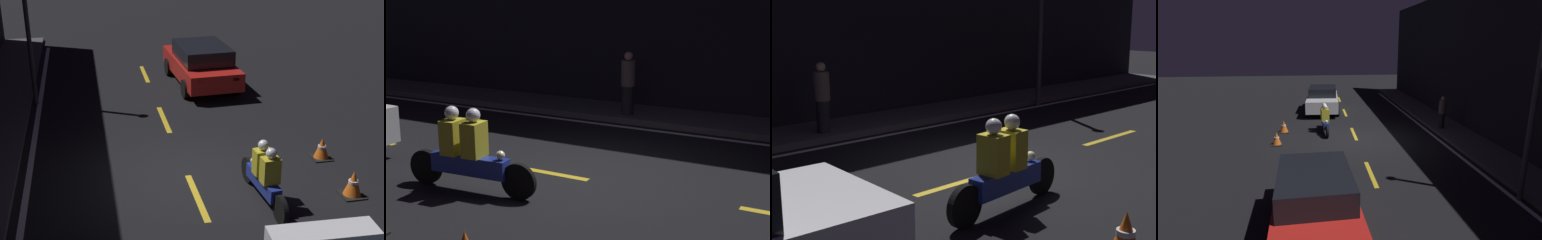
% 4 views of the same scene
% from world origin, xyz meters
% --- Properties ---
extents(ground_plane, '(56.00, 56.00, 0.00)m').
position_xyz_m(ground_plane, '(0.00, 0.00, 0.00)').
color(ground_plane, black).
extents(raised_curb, '(28.00, 1.67, 0.14)m').
position_xyz_m(raised_curb, '(0.00, 4.69, 0.07)').
color(raised_curb, '#424244').
rests_on(raised_curb, ground).
extents(lane_dash_c, '(2.00, 0.14, 0.01)m').
position_xyz_m(lane_dash_c, '(-1.00, 0.00, 0.00)').
color(lane_dash_c, gold).
rests_on(lane_dash_c, ground).
extents(lane_dash_d, '(2.00, 0.14, 0.01)m').
position_xyz_m(lane_dash_d, '(3.50, 0.00, 0.00)').
color(lane_dash_d, gold).
rests_on(lane_dash_d, ground).
extents(lane_solid_kerb, '(25.20, 0.14, 0.01)m').
position_xyz_m(lane_solid_kerb, '(0.00, 3.60, 0.00)').
color(lane_solid_kerb, silver).
rests_on(lane_solid_kerb, ground).
extents(motorcycle, '(2.32, 0.41, 1.36)m').
position_xyz_m(motorcycle, '(-1.47, -1.33, 0.63)').
color(motorcycle, black).
rests_on(motorcycle, ground).
extents(traffic_cone_near, '(0.50, 0.50, 0.58)m').
position_xyz_m(traffic_cone_near, '(-1.61, -3.28, 0.28)').
color(traffic_cone_near, black).
rests_on(traffic_cone_near, ground).
extents(pedestrian, '(0.34, 0.34, 1.53)m').
position_xyz_m(pedestrian, '(-1.11, 4.30, 0.91)').
color(pedestrian, black).
rests_on(pedestrian, raised_curb).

